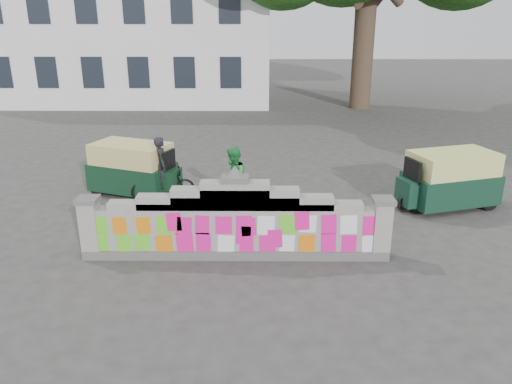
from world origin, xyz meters
TOP-DOWN VIEW (x-y plane):
  - ground at (0.00, 0.00)m, footprint 100.00×100.00m
  - parapet_wall at (-0.00, -0.01)m, footprint 6.48×0.44m
  - building at (-7.00, 21.98)m, footprint 16.00×10.00m
  - cyclist_bike at (-2.14, 3.39)m, footprint 1.82×0.99m
  - cyclist_rider at (-2.14, 3.39)m, footprint 0.49×0.63m
  - pedestrian at (-0.18, 2.73)m, footprint 0.68×0.85m
  - rickshaw_left at (-3.03, 3.92)m, footprint 2.73×1.97m
  - rickshaw_right at (5.46, 2.95)m, footprint 2.79×1.88m

SIDE VIEW (x-z plane):
  - ground at x=0.00m, z-range 0.00..0.00m
  - cyclist_bike at x=-2.14m, z-range 0.00..0.91m
  - parapet_wall at x=0.00m, z-range -0.26..1.75m
  - rickshaw_left at x=-3.03m, z-range 0.03..1.50m
  - cyclist_rider at x=-2.14m, z-range 0.00..1.54m
  - rickshaw_right at x=5.46m, z-range 0.03..1.53m
  - pedestrian at x=-0.18m, z-range 0.00..1.67m
  - building at x=-7.00m, z-range -0.44..8.46m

